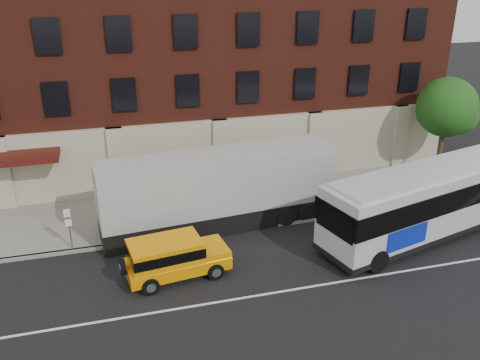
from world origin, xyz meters
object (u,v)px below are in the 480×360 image
object	(u,v)px
street_tree	(447,109)
shipping_container	(219,191)
sign_pole	(69,224)
yellow_suv	(172,256)
city_bus	(438,196)

from	to	relation	value
street_tree	shipping_container	world-z (taller)	street_tree
sign_pole	street_tree	size ratio (longest dim) A/B	0.40
yellow_suv	shipping_container	bearing A→B (deg)	53.22
sign_pole	shipping_container	bearing A→B (deg)	5.13
city_bus	shipping_container	xyz separation A→B (m)	(-10.23, 3.52, -0.02)
street_tree	city_bus	bearing A→B (deg)	-126.20
street_tree	yellow_suv	xyz separation A→B (m)	(-17.76, -6.68, -3.39)
yellow_suv	shipping_container	size ratio (longest dim) A/B	0.39
sign_pole	city_bus	world-z (taller)	city_bus
city_bus	yellow_suv	xyz separation A→B (m)	(-13.22, -0.48, -0.96)
street_tree	yellow_suv	bearing A→B (deg)	-159.39
shipping_container	city_bus	bearing A→B (deg)	-18.98
sign_pole	street_tree	distance (m)	22.49
city_bus	street_tree	bearing A→B (deg)	53.80
city_bus	shipping_container	world-z (taller)	shipping_container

